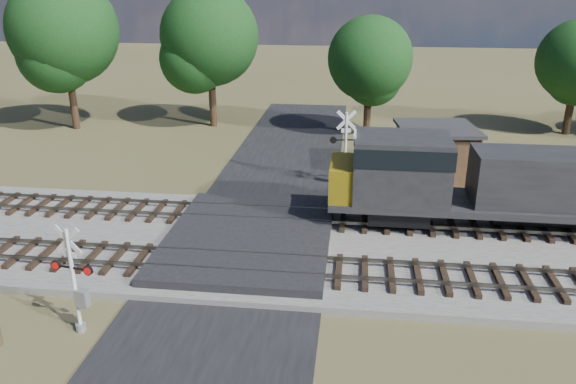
# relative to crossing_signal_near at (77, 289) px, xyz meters

# --- Properties ---
(ground) EXTENTS (160.00, 160.00, 0.00)m
(ground) POSITION_rel_crossing_signal_near_xyz_m (4.27, 6.42, -1.59)
(ground) COLOR brown
(ground) RESTS_ON ground
(ballast_bed) EXTENTS (140.00, 10.00, 0.30)m
(ballast_bed) POSITION_rel_crossing_signal_near_xyz_m (14.27, 6.92, -1.44)
(ballast_bed) COLOR gray
(ballast_bed) RESTS_ON ground
(road) EXTENTS (7.00, 60.00, 0.08)m
(road) POSITION_rel_crossing_signal_near_xyz_m (4.27, 6.42, -1.55)
(road) COLOR black
(road) RESTS_ON ground
(crossing_panel) EXTENTS (7.00, 9.00, 0.62)m
(crossing_panel) POSITION_rel_crossing_signal_near_xyz_m (4.27, 6.92, -1.27)
(crossing_panel) COLOR #262628
(crossing_panel) RESTS_ON ground
(track_near) EXTENTS (140.00, 2.60, 0.33)m
(track_near) POSITION_rel_crossing_signal_near_xyz_m (7.39, 4.42, -1.17)
(track_near) COLOR black
(track_near) RESTS_ON ballast_bed
(track_far) EXTENTS (140.00, 2.60, 0.33)m
(track_far) POSITION_rel_crossing_signal_near_xyz_m (7.39, 9.42, -1.17)
(track_far) COLOR black
(track_far) RESTS_ON ballast_bed
(crossing_signal_near) EXTENTS (1.53, 0.39, 3.81)m
(crossing_signal_near) POSITION_rel_crossing_signal_near_xyz_m (0.00, 0.00, 0.00)
(crossing_signal_near) COLOR silver
(crossing_signal_near) RESTS_ON ground
(crossing_signal_far) EXTENTS (1.75, 0.44, 4.36)m
(crossing_signal_far) POSITION_rel_crossing_signal_near_xyz_m (8.08, 15.04, 0.23)
(crossing_signal_far) COLOR silver
(crossing_signal_far) RESTS_ON ground
(equipment_shed) EXTENTS (4.86, 4.86, 2.98)m
(equipment_shed) POSITION_rel_crossing_signal_near_xyz_m (13.38, 17.54, -0.08)
(equipment_shed) COLOR #42301C
(equipment_shed) RESTS_ON ground
(treeline) EXTENTS (81.35, 11.97, 11.60)m
(treeline) POSITION_rel_crossing_signal_near_xyz_m (9.03, 26.58, 5.30)
(treeline) COLOR black
(treeline) RESTS_ON ground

